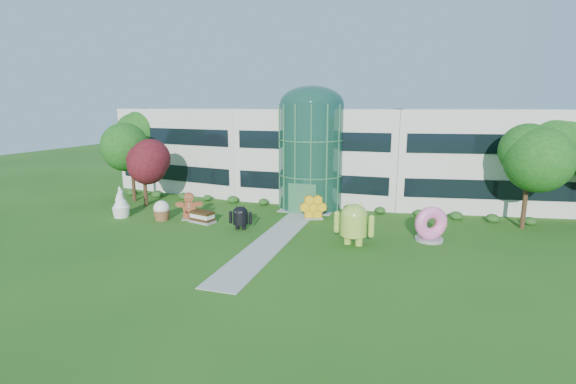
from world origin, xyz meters
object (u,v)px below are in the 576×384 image
(android_green, at_px, (354,221))
(android_black, at_px, (240,216))
(donut, at_px, (430,223))
(gingerbread, at_px, (189,206))

(android_green, relative_size, android_black, 1.57)
(android_green, bearing_deg, donut, 35.23)
(android_green, height_order, gingerbread, android_green)
(android_green, relative_size, gingerbread, 1.33)
(gingerbread, bearing_deg, android_green, -31.90)
(donut, xyz_separation_m, gingerbread, (-19.61, -0.11, -0.10))
(donut, distance_m, gingerbread, 19.61)
(android_black, relative_size, gingerbread, 0.84)
(android_green, relative_size, donut, 1.33)
(android_black, relative_size, donut, 0.84)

